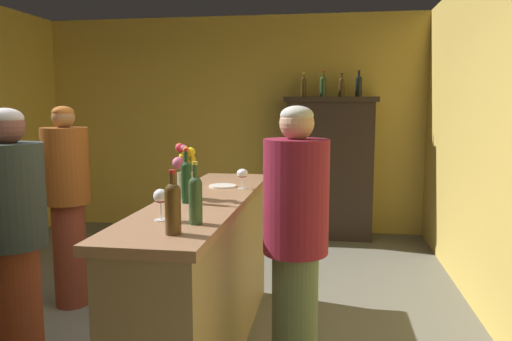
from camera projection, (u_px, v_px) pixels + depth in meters
wall_back at (232, 125)px, 6.44m from camera, size 5.00×0.12×2.74m
bar_counter at (206, 276)px, 3.18m from camera, size 0.53×2.26×1.04m
display_cabinet at (330, 165)px, 5.99m from camera, size 1.10×0.45×1.72m
wine_bottle_chardonnay at (186, 180)px, 2.93m from camera, size 0.06×0.06×0.33m
wine_bottle_riesling at (195, 197)px, 2.41m from camera, size 0.07×0.07×0.31m
wine_bottle_malbec at (173, 206)px, 2.21m from camera, size 0.07×0.07×0.29m
wine_glass_front at (161, 198)px, 2.49m from camera, size 0.07×0.07×0.16m
wine_glass_mid at (242, 174)px, 3.45m from camera, size 0.08×0.08×0.14m
flower_arrangement at (185, 172)px, 3.08m from camera, size 0.14×0.12×0.35m
cheese_plate at (223, 186)px, 3.54m from camera, size 0.20×0.20×0.01m
display_bottle_left at (304, 86)px, 5.92m from camera, size 0.06×0.06×0.29m
display_bottle_midleft at (323, 86)px, 5.88m from camera, size 0.08×0.08×0.31m
display_bottle_center at (342, 86)px, 5.85m from camera, size 0.07×0.07×0.28m
display_bottle_midright at (359, 85)px, 5.82m from camera, size 0.08×0.08×0.31m
patron_by_cabinet at (13, 235)px, 2.82m from camera, size 0.38×0.38×1.60m
patron_near_entrance at (67, 199)px, 3.91m from camera, size 0.36×0.36×1.61m
bartender at (296, 239)px, 2.71m from camera, size 0.36×0.36×1.62m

